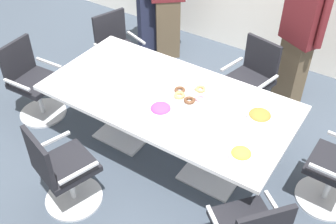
{
  "coord_description": "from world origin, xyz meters",
  "views": [
    {
      "loc": [
        1.69,
        -2.57,
        3.12
      ],
      "look_at": [
        0.0,
        0.0,
        0.55
      ],
      "focal_mm": 43.44,
      "sensor_mm": 36.0,
      "label": 1
    }
  ],
  "objects_px": {
    "snack_bowl_candy_mix": "(161,111)",
    "donut_platter": "(190,94)",
    "office_chair_1": "(118,54)",
    "snack_bowl_pretzels": "(260,117)",
    "napkin_pile": "(177,67)",
    "conference_table": "(168,106)",
    "person_standing_2": "(300,36)",
    "office_chair_2": "(33,85)",
    "office_chair_3": "(62,173)",
    "snack_bowl_chips_yellow": "(241,155)",
    "plate_stack": "(196,135)",
    "office_chair_0": "(250,84)"
  },
  "relations": [
    {
      "from": "snack_bowl_candy_mix",
      "to": "donut_platter",
      "type": "bearing_deg",
      "value": 80.08
    },
    {
      "from": "snack_bowl_chips_yellow",
      "to": "office_chair_2",
      "type": "bearing_deg",
      "value": 178.01
    },
    {
      "from": "office_chair_3",
      "to": "snack_bowl_candy_mix",
      "type": "bearing_deg",
      "value": 74.06
    },
    {
      "from": "office_chair_2",
      "to": "snack_bowl_chips_yellow",
      "type": "bearing_deg",
      "value": 84.61
    },
    {
      "from": "office_chair_2",
      "to": "office_chair_3",
      "type": "relative_size",
      "value": 1.0
    },
    {
      "from": "snack_bowl_pretzels",
      "to": "napkin_pile",
      "type": "xyz_separation_m",
      "value": [
        -1.04,
        0.28,
        -0.01
      ]
    },
    {
      "from": "conference_table",
      "to": "office_chair_3",
      "type": "height_order",
      "value": "office_chair_3"
    },
    {
      "from": "plate_stack",
      "to": "office_chair_3",
      "type": "bearing_deg",
      "value": -141.79
    },
    {
      "from": "snack_bowl_pretzels",
      "to": "donut_platter",
      "type": "distance_m",
      "value": 0.7
    },
    {
      "from": "office_chair_1",
      "to": "snack_bowl_candy_mix",
      "type": "height_order",
      "value": "office_chair_1"
    },
    {
      "from": "plate_stack",
      "to": "office_chair_0",
      "type": "bearing_deg",
      "value": 93.77
    },
    {
      "from": "office_chair_0",
      "to": "plate_stack",
      "type": "relative_size",
      "value": 4.15
    },
    {
      "from": "snack_bowl_candy_mix",
      "to": "office_chair_2",
      "type": "bearing_deg",
      "value": -179.47
    },
    {
      "from": "snack_bowl_pretzels",
      "to": "donut_platter",
      "type": "xyz_separation_m",
      "value": [
        -0.7,
        -0.0,
        -0.03
      ]
    },
    {
      "from": "office_chair_3",
      "to": "snack_bowl_chips_yellow",
      "type": "xyz_separation_m",
      "value": [
        1.35,
        0.69,
        0.4
      ]
    },
    {
      "from": "person_standing_2",
      "to": "snack_bowl_chips_yellow",
      "type": "distance_m",
      "value": 1.99
    },
    {
      "from": "person_standing_2",
      "to": "office_chair_3",
      "type": "bearing_deg",
      "value": 94.13
    },
    {
      "from": "conference_table",
      "to": "snack_bowl_chips_yellow",
      "type": "xyz_separation_m",
      "value": [
        0.94,
        -0.38,
        0.18
      ]
    },
    {
      "from": "person_standing_2",
      "to": "snack_bowl_chips_yellow",
      "type": "bearing_deg",
      "value": 123.68
    },
    {
      "from": "office_chair_0",
      "to": "office_chair_1",
      "type": "bearing_deg",
      "value": 24.24
    },
    {
      "from": "person_standing_2",
      "to": "plate_stack",
      "type": "relative_size",
      "value": 7.67
    },
    {
      "from": "office_chair_2",
      "to": "donut_platter",
      "type": "distance_m",
      "value": 1.9
    },
    {
      "from": "office_chair_1",
      "to": "donut_platter",
      "type": "bearing_deg",
      "value": 84.89
    },
    {
      "from": "snack_bowl_candy_mix",
      "to": "snack_bowl_pretzels",
      "type": "bearing_deg",
      "value": 27.78
    },
    {
      "from": "office_chair_3",
      "to": "snack_bowl_pretzels",
      "type": "bearing_deg",
      "value": 60.14
    },
    {
      "from": "napkin_pile",
      "to": "conference_table",
      "type": "bearing_deg",
      "value": -68.51
    },
    {
      "from": "office_chair_3",
      "to": "donut_platter",
      "type": "bearing_deg",
      "value": 81.02
    },
    {
      "from": "conference_table",
      "to": "person_standing_2",
      "type": "xyz_separation_m",
      "value": [
        0.71,
        1.59,
        0.25
      ]
    },
    {
      "from": "conference_table",
      "to": "plate_stack",
      "type": "relative_size",
      "value": 10.94
    },
    {
      "from": "plate_stack",
      "to": "snack_bowl_pretzels",
      "type": "bearing_deg",
      "value": 52.17
    },
    {
      "from": "office_chair_1",
      "to": "snack_bowl_chips_yellow",
      "type": "bearing_deg",
      "value": 81.18
    },
    {
      "from": "office_chair_1",
      "to": "snack_bowl_chips_yellow",
      "type": "height_order",
      "value": "office_chair_1"
    },
    {
      "from": "snack_bowl_chips_yellow",
      "to": "napkin_pile",
      "type": "xyz_separation_m",
      "value": [
        -1.1,
        0.79,
        -0.01
      ]
    },
    {
      "from": "conference_table",
      "to": "office_chair_1",
      "type": "bearing_deg",
      "value": 148.88
    },
    {
      "from": "snack_bowl_chips_yellow",
      "to": "snack_bowl_pretzels",
      "type": "xyz_separation_m",
      "value": [
        -0.06,
        0.51,
        0.0
      ]
    },
    {
      "from": "office_chair_2",
      "to": "plate_stack",
      "type": "distance_m",
      "value": 2.18
    },
    {
      "from": "donut_platter",
      "to": "napkin_pile",
      "type": "relative_size",
      "value": 2.05
    },
    {
      "from": "person_standing_2",
      "to": "snack_bowl_pretzels",
      "type": "xyz_separation_m",
      "value": [
        0.16,
        -1.46,
        -0.07
      ]
    },
    {
      "from": "office_chair_0",
      "to": "conference_table",
      "type": "bearing_deg",
      "value": 82.06
    },
    {
      "from": "snack_bowl_chips_yellow",
      "to": "snack_bowl_pretzels",
      "type": "relative_size",
      "value": 0.83
    },
    {
      "from": "person_standing_2",
      "to": "snack_bowl_pretzels",
      "type": "height_order",
      "value": "person_standing_2"
    },
    {
      "from": "person_standing_2",
      "to": "snack_bowl_candy_mix",
      "type": "relative_size",
      "value": 8.16
    },
    {
      "from": "office_chair_2",
      "to": "napkin_pile",
      "type": "bearing_deg",
      "value": 112.02
    },
    {
      "from": "office_chair_2",
      "to": "snack_bowl_candy_mix",
      "type": "distance_m",
      "value": 1.79
    },
    {
      "from": "plate_stack",
      "to": "snack_bowl_candy_mix",
      "type": "bearing_deg",
      "value": 170.34
    },
    {
      "from": "office_chair_1",
      "to": "snack_bowl_pretzels",
      "type": "relative_size",
      "value": 4.15
    },
    {
      "from": "snack_bowl_candy_mix",
      "to": "plate_stack",
      "type": "distance_m",
      "value": 0.41
    },
    {
      "from": "office_chair_2",
      "to": "snack_bowl_pretzels",
      "type": "bearing_deg",
      "value": 96.14
    },
    {
      "from": "office_chair_3",
      "to": "person_standing_2",
      "type": "height_order",
      "value": "person_standing_2"
    },
    {
      "from": "donut_platter",
      "to": "plate_stack",
      "type": "relative_size",
      "value": 1.53
    }
  ]
}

